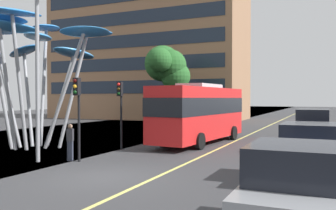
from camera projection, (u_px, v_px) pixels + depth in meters
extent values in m
cube|color=#38383A|center=(103.00, 178.00, 13.27)|extent=(120.00, 240.00, 0.10)
cube|color=#E0D666|center=(147.00, 182.00, 12.54)|extent=(0.16, 144.00, 0.01)
cube|color=red|center=(200.00, 113.00, 23.18)|extent=(3.33, 9.71, 3.22)
cube|color=black|center=(200.00, 106.00, 23.17)|extent=(3.36, 9.80, 1.03)
cube|color=yellow|center=(226.00, 93.00, 27.23)|extent=(1.33, 0.23, 0.36)
cube|color=#B2B2B7|center=(200.00, 86.00, 23.14)|extent=(2.12, 3.49, 0.24)
cylinder|color=black|center=(233.00, 133.00, 25.17)|extent=(0.37, 0.98, 0.96)
cylinder|color=black|center=(202.00, 131.00, 26.36)|extent=(0.37, 0.98, 0.96)
cylinder|color=black|center=(200.00, 141.00, 20.34)|extent=(0.37, 0.98, 0.96)
cylinder|color=black|center=(163.00, 139.00, 21.53)|extent=(0.37, 0.98, 0.96)
cylinder|color=#9EA0A5|center=(64.00, 91.00, 20.51)|extent=(2.69, 0.67, 6.70)
ellipsoid|color=#388EDB|center=(84.00, 32.00, 20.14)|extent=(3.19, 1.97, 0.62)
cylinder|color=#9EA0A5|center=(73.00, 91.00, 21.03)|extent=(1.74, 1.01, 6.75)
ellipsoid|color=#2D7FD1|center=(87.00, 33.00, 21.00)|extent=(3.16, 2.38, 0.49)
cylinder|color=#9EA0A5|center=(61.00, 98.00, 22.48)|extent=(0.53, 2.42, 5.88)
ellipsoid|color=#4299E0|center=(74.00, 53.00, 23.37)|extent=(2.13, 3.39, 0.85)
cylinder|color=#9EA0A5|center=(44.00, 85.00, 22.52)|extent=(1.10, 1.74, 7.50)
ellipsoid|color=#2D7FD1|center=(46.00, 28.00, 23.29)|extent=(2.93, 3.53, 0.70)
cylinder|color=#9EA0A5|center=(28.00, 98.00, 22.20)|extent=(1.64, 0.98, 5.93)
ellipsoid|color=#2D7FD1|center=(24.00, 51.00, 22.75)|extent=(3.46, 2.86, 1.09)
cylinder|color=#9EA0A5|center=(7.00, 89.00, 21.32)|extent=(1.90, 0.62, 6.94)
cylinder|color=#9EA0A5|center=(0.00, 84.00, 20.42)|extent=(1.19, 1.02, 7.49)
cylinder|color=#9EA0A5|center=(7.00, 89.00, 20.01)|extent=(0.67, 0.96, 6.91)
cylinder|color=#9EA0A5|center=(19.00, 83.00, 19.65)|extent=(0.28, 1.21, 7.51)
ellipsoid|color=#2D7FD1|center=(12.00, 12.00, 19.10)|extent=(1.84, 4.47, 0.77)
cylinder|color=#9EA0A5|center=(38.00, 97.00, 18.99)|extent=(1.64, 1.61, 6.04)
ellipsoid|color=#388EDB|center=(38.00, 37.00, 18.04)|extent=(3.52, 3.48, 0.78)
cylinder|color=black|center=(79.00, 120.00, 16.47)|extent=(0.12, 0.12, 3.83)
cube|color=black|center=(77.00, 87.00, 16.31)|extent=(0.28, 0.24, 0.80)
sphere|color=#390706|center=(75.00, 81.00, 16.19)|extent=(0.18, 0.18, 0.18)
sphere|color=orange|center=(75.00, 86.00, 16.19)|extent=(0.18, 0.18, 0.18)
sphere|color=black|center=(75.00, 92.00, 16.20)|extent=(0.18, 0.18, 0.18)
cylinder|color=black|center=(121.00, 116.00, 20.30)|extent=(0.12, 0.12, 3.82)
cube|color=black|center=(120.00, 89.00, 20.15)|extent=(0.28, 0.24, 0.80)
sphere|color=red|center=(119.00, 84.00, 20.02)|extent=(0.18, 0.18, 0.18)
sphere|color=#3A2707|center=(119.00, 89.00, 20.03)|extent=(0.18, 0.18, 0.18)
sphere|color=black|center=(119.00, 94.00, 20.03)|extent=(0.18, 0.18, 0.18)
cylinder|color=black|center=(155.00, 116.00, 24.61)|extent=(0.12, 0.12, 3.31)
cube|color=black|center=(154.00, 98.00, 24.46)|extent=(0.28, 0.24, 0.80)
sphere|color=red|center=(153.00, 94.00, 24.33)|extent=(0.18, 0.18, 0.18)
sphere|color=#3A2707|center=(153.00, 98.00, 24.34)|extent=(0.18, 0.18, 0.18)
sphere|color=black|center=(153.00, 102.00, 24.34)|extent=(0.18, 0.18, 0.18)
cylinder|color=black|center=(173.00, 111.00, 27.54)|extent=(0.12, 0.12, 3.89)
cube|color=black|center=(172.00, 91.00, 27.38)|extent=(0.28, 0.24, 0.80)
sphere|color=#390706|center=(172.00, 87.00, 27.26)|extent=(0.18, 0.18, 0.18)
sphere|color=orange|center=(172.00, 90.00, 27.26)|extent=(0.18, 0.18, 0.18)
sphere|color=black|center=(172.00, 94.00, 27.27)|extent=(0.18, 0.18, 0.18)
cube|color=gray|center=(294.00, 209.00, 7.03)|extent=(1.83, 3.87, 1.12)
cube|color=black|center=(295.00, 162.00, 7.01)|extent=(1.68, 2.13, 0.72)
cylinder|color=black|center=(258.00, 209.00, 8.51)|extent=(0.20, 0.60, 0.60)
cube|color=navy|center=(308.00, 159.00, 12.65)|extent=(1.90, 4.26, 1.20)
cube|color=black|center=(308.00, 133.00, 12.63)|extent=(1.74, 2.34, 0.65)
cylinder|color=black|center=(284.00, 164.00, 14.25)|extent=(0.20, 0.60, 0.60)
cylinder|color=black|center=(275.00, 177.00, 11.84)|extent=(0.20, 0.60, 0.60)
cube|color=black|center=(313.00, 137.00, 19.17)|extent=(1.71, 4.48, 1.35)
cube|color=black|center=(313.00, 117.00, 19.15)|extent=(1.58, 2.46, 0.79)
cylinder|color=black|center=(330.00, 145.00, 20.10)|extent=(0.20, 0.60, 0.60)
cylinder|color=black|center=(298.00, 143.00, 20.80)|extent=(0.20, 0.60, 0.60)
cylinder|color=black|center=(331.00, 152.00, 17.57)|extent=(0.20, 0.60, 0.60)
cylinder|color=black|center=(294.00, 150.00, 18.27)|extent=(0.20, 0.60, 0.60)
cylinder|color=gray|center=(37.00, 66.00, 16.37)|extent=(0.18, 0.18, 8.70)
cylinder|color=brown|center=(168.00, 107.00, 36.60)|extent=(0.37, 0.37, 3.94)
sphere|color=#286028|center=(160.00, 60.00, 35.66)|extent=(2.46, 2.46, 2.46)
sphere|color=#286028|center=(163.00, 64.00, 38.06)|extent=(3.81, 3.81, 3.81)
sphere|color=#286028|center=(170.00, 66.00, 37.35)|extent=(3.35, 3.35, 3.35)
sphere|color=#286028|center=(176.00, 76.00, 37.49)|extent=(3.08, 3.08, 3.08)
cylinder|color=#2D3342|center=(70.00, 151.00, 16.78)|extent=(0.29, 0.29, 0.91)
cylinder|color=#333338|center=(70.00, 135.00, 16.77)|extent=(0.34, 0.34, 0.57)
sphere|color=#937056|center=(70.00, 126.00, 16.76)|extent=(0.22, 0.22, 0.22)
cube|color=#936B4C|center=(147.00, 56.00, 52.07)|extent=(27.59, 10.67, 18.08)
cube|color=#1E2838|center=(128.00, 87.00, 47.27)|extent=(25.93, 0.08, 1.69)
cube|color=#1E2838|center=(128.00, 64.00, 47.21)|extent=(25.93, 0.08, 1.69)
cube|color=#1E2838|center=(128.00, 41.00, 47.15)|extent=(25.93, 0.08, 1.69)
cube|color=#1E2838|center=(128.00, 18.00, 47.09)|extent=(25.93, 0.08, 1.69)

